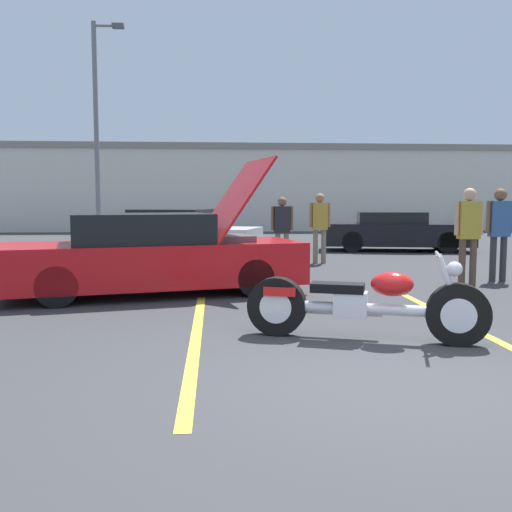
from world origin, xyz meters
TOP-DOWN VIEW (x-y plane):
  - ground_plane at (0.00, 0.00)m, footprint 80.00×80.00m
  - parking_stripe_foreground at (-1.66, 1.72)m, footprint 0.12×5.29m
  - parking_stripe_middle at (1.60, 1.72)m, footprint 0.12×5.29m
  - far_building at (0.00, 25.99)m, footprint 32.00×4.20m
  - light_pole at (-5.83, 17.77)m, footprint 1.21×0.28m
  - motorcycle at (0.16, 1.48)m, footprint 2.51×1.05m
  - show_car_hood_open at (-2.44, 4.79)m, footprint 5.06×2.84m
  - parked_car_left_row at (-2.40, 10.13)m, footprint 4.38×2.95m
  - parked_car_mid_row at (4.08, 12.55)m, footprint 4.65×2.51m
  - spectator_near_motorcycle at (0.11, 8.62)m, footprint 0.52×0.21m
  - spectator_by_show_car at (1.09, 9.15)m, footprint 0.52×0.22m
  - spectator_midground at (3.89, 5.82)m, footprint 0.52×0.23m
  - spectator_far_lot at (3.04, 5.26)m, footprint 0.52×0.23m

SIDE VIEW (x-z plane):
  - ground_plane at x=0.00m, z-range 0.00..0.00m
  - parking_stripe_foreground at x=-1.66m, z-range 0.00..0.01m
  - parking_stripe_middle at x=1.60m, z-range 0.00..0.01m
  - motorcycle at x=0.16m, z-range -0.09..0.88m
  - parked_car_mid_row at x=4.08m, z-range -0.01..1.17m
  - parked_car_left_row at x=-2.40m, z-range -0.03..1.28m
  - show_car_hood_open at x=-2.44m, z-range -0.48..1.74m
  - spectator_near_motorcycle at x=0.11m, z-range 0.15..1.75m
  - spectator_by_show_car at x=1.09m, z-range 0.16..1.86m
  - spectator_far_lot at x=3.04m, z-range 0.17..1.91m
  - spectator_midground at x=3.89m, z-range 0.17..1.92m
  - far_building at x=0.00m, z-range 0.14..4.54m
  - light_pole at x=-5.83m, z-range 0.39..8.57m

